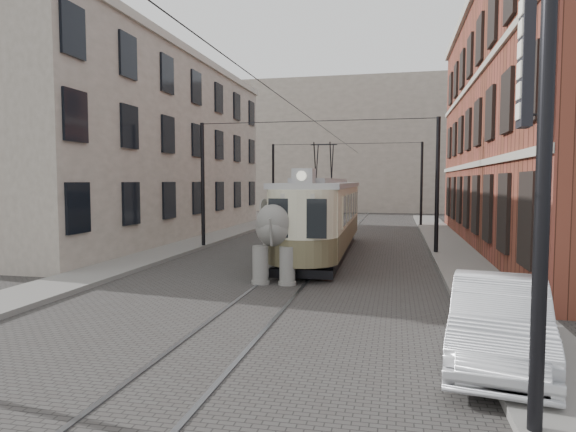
# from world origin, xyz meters

# --- Properties ---
(ground) EXTENTS (120.00, 120.00, 0.00)m
(ground) POSITION_xyz_m (0.00, 0.00, 0.00)
(ground) COLOR #3C3937
(tram_rails) EXTENTS (1.54, 80.00, 0.02)m
(tram_rails) POSITION_xyz_m (0.00, 0.00, 0.01)
(tram_rails) COLOR slate
(tram_rails) RESTS_ON ground
(sidewalk_right) EXTENTS (2.00, 60.00, 0.15)m
(sidewalk_right) POSITION_xyz_m (6.00, 0.00, 0.07)
(sidewalk_right) COLOR slate
(sidewalk_right) RESTS_ON ground
(sidewalk_left) EXTENTS (2.00, 60.00, 0.15)m
(sidewalk_left) POSITION_xyz_m (-6.50, 0.00, 0.07)
(sidewalk_left) COLOR slate
(sidewalk_left) RESTS_ON ground
(brick_building) EXTENTS (8.00, 26.00, 12.00)m
(brick_building) POSITION_xyz_m (11.00, 9.00, 6.00)
(brick_building) COLOR brown
(brick_building) RESTS_ON ground
(stucco_building) EXTENTS (7.00, 24.00, 10.00)m
(stucco_building) POSITION_xyz_m (-11.00, 10.00, 5.00)
(stucco_building) COLOR gray
(stucco_building) RESTS_ON ground
(distant_block) EXTENTS (28.00, 10.00, 14.00)m
(distant_block) POSITION_xyz_m (0.00, 40.00, 7.00)
(distant_block) COLOR gray
(distant_block) RESTS_ON ground
(catenary) EXTENTS (11.00, 30.20, 6.00)m
(catenary) POSITION_xyz_m (-0.20, 5.00, 3.00)
(catenary) COLOR black
(catenary) RESTS_ON ground
(tram) EXTENTS (2.81, 12.33, 4.87)m
(tram) POSITION_xyz_m (0.35, 5.21, 2.43)
(tram) COLOR beige
(tram) RESTS_ON ground
(elephant) EXTENTS (2.72, 4.54, 2.68)m
(elephant) POSITION_xyz_m (-0.32, -0.61, 1.34)
(elephant) COLOR #65635D
(elephant) RESTS_ON ground
(parked_car) EXTENTS (2.31, 4.75, 1.50)m
(parked_car) POSITION_xyz_m (5.30, -7.16, 0.75)
(parked_car) COLOR silver
(parked_car) RESTS_ON ground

